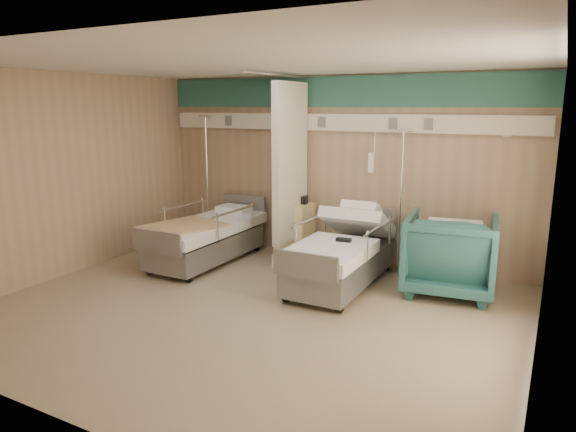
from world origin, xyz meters
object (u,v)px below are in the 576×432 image
Objects in this scene: bed_left at (206,242)px; iv_stand_right at (398,243)px; bedside_cabinet at (295,230)px; iv_stand_left at (208,218)px; bed_right at (341,262)px; visitor_armchair at (450,254)px.

bed_left is 2.87m from iv_stand_right.
bed_left is 1.39m from bedside_cabinet.
iv_stand_right reaches higher than bedside_cabinet.
iv_stand_right is (2.70, 0.95, 0.10)m from bed_left.
bed_left is at bearing -160.55° from iv_stand_right.
iv_stand_left reaches higher than bed_left.
bed_right is 2.20m from bed_left.
iv_stand_left reaches higher than bedside_cabinet.
bedside_cabinet is (-1.15, 0.90, 0.11)m from bed_right.
bed_right is at bearing 9.83° from visitor_armchair.
visitor_armchair is at bearing -11.58° from bedside_cabinet.
bed_right is 0.99× the size of iv_stand_left.
bed_left is 1.06× the size of iv_stand_right.
bed_right is at bearing -18.16° from iv_stand_left.
bed_right and bed_left have the same top height.
iv_stand_left is at bearing 124.89° from bed_left.
bed_left is at bearing -0.37° from visitor_armchair.
visitor_armchair is 4.21m from iv_stand_left.
visitor_armchair is at bearing -7.40° from iv_stand_left.
iv_stand_right reaches higher than bed_right.
bedside_cabinet is at bearing 40.60° from bed_left.
bed_left is at bearing 180.00° from bed_right.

